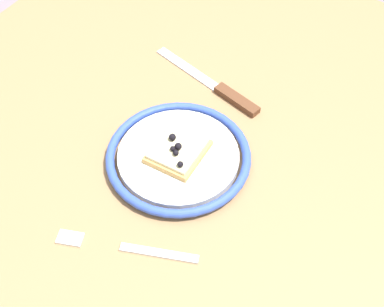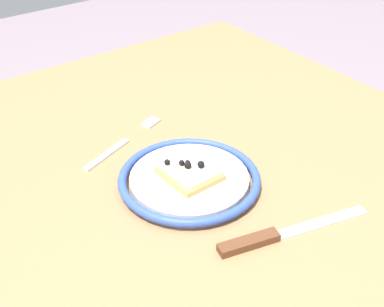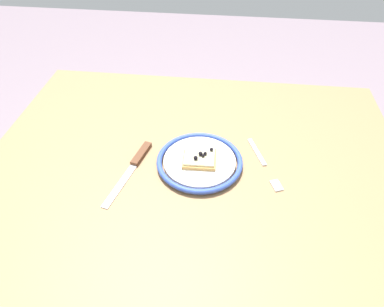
{
  "view_description": "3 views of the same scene",
  "coord_description": "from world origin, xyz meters",
  "px_view_note": "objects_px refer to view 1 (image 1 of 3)",
  "views": [
    {
      "loc": [
        -0.43,
        -0.32,
        1.35
      ],
      "look_at": [
        -0.01,
        -0.06,
        0.74
      ],
      "focal_mm": 48.31,
      "sensor_mm": 36.0,
      "label": 1
    },
    {
      "loc": [
        0.53,
        -0.44,
        1.23
      ],
      "look_at": [
        -0.04,
        -0.01,
        0.75
      ],
      "focal_mm": 49.53,
      "sensor_mm": 36.0,
      "label": 2
    },
    {
      "loc": [
        -0.07,
        0.6,
        1.35
      ],
      "look_at": [
        0.0,
        -0.04,
        0.75
      ],
      "focal_mm": 31.78,
      "sensor_mm": 36.0,
      "label": 3
    }
  ],
  "objects_px": {
    "plate": "(178,156)",
    "fork": "(125,248)",
    "dining_table": "(166,171)",
    "pizza_slice_near": "(178,150)",
    "knife": "(223,91)"
  },
  "relations": [
    {
      "from": "dining_table",
      "to": "knife",
      "type": "xyz_separation_m",
      "value": [
        0.15,
        -0.02,
        0.08
      ]
    },
    {
      "from": "knife",
      "to": "fork",
      "type": "height_order",
      "value": "knife"
    },
    {
      "from": "dining_table",
      "to": "fork",
      "type": "bearing_deg",
      "value": -162.6
    },
    {
      "from": "pizza_slice_near",
      "to": "knife",
      "type": "bearing_deg",
      "value": 4.78
    },
    {
      "from": "dining_table",
      "to": "fork",
      "type": "relative_size",
      "value": 5.82
    },
    {
      "from": "plate",
      "to": "fork",
      "type": "relative_size",
      "value": 1.17
    },
    {
      "from": "plate",
      "to": "fork",
      "type": "height_order",
      "value": "plate"
    },
    {
      "from": "dining_table",
      "to": "fork",
      "type": "xyz_separation_m",
      "value": [
        -0.19,
        -0.06,
        0.07
      ]
    },
    {
      "from": "pizza_slice_near",
      "to": "fork",
      "type": "bearing_deg",
      "value": -172.93
    },
    {
      "from": "dining_table",
      "to": "pizza_slice_near",
      "type": "bearing_deg",
      "value": -112.91
    },
    {
      "from": "dining_table",
      "to": "fork",
      "type": "height_order",
      "value": "fork"
    },
    {
      "from": "fork",
      "to": "pizza_slice_near",
      "type": "bearing_deg",
      "value": 7.07
    },
    {
      "from": "dining_table",
      "to": "knife",
      "type": "relative_size",
      "value": 4.75
    },
    {
      "from": "dining_table",
      "to": "pizza_slice_near",
      "type": "xyz_separation_m",
      "value": [
        -0.02,
        -0.04,
        0.1
      ]
    },
    {
      "from": "dining_table",
      "to": "plate",
      "type": "bearing_deg",
      "value": -112.87
    }
  ]
}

